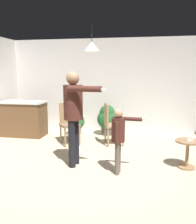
% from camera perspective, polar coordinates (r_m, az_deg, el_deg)
% --- Properties ---
extents(ground, '(7.68, 7.68, 0.00)m').
position_cam_1_polar(ground, '(4.30, -0.48, -14.34)').
color(ground, beige).
extents(wall_back, '(6.40, 0.10, 2.70)m').
position_cam_1_polar(wall_back, '(7.11, 4.45, 6.38)').
color(wall_back, silver).
rests_on(wall_back, ground).
extents(kitchen_counter, '(1.26, 0.66, 0.95)m').
position_cam_1_polar(kitchen_counter, '(6.87, -17.50, -1.48)').
color(kitchen_counter, brown).
rests_on(kitchen_counter, ground).
extents(side_table_by_couch, '(0.44, 0.44, 0.52)m').
position_cam_1_polar(side_table_by_couch, '(4.68, 20.55, -8.64)').
color(side_table_by_couch, '#99754C').
rests_on(side_table_by_couch, ground).
extents(person_adult, '(0.83, 0.57, 1.75)m').
position_cam_1_polar(person_adult, '(4.36, -5.76, 0.85)').
color(person_adult, black).
rests_on(person_adult, ground).
extents(person_child, '(0.60, 0.33, 1.14)m').
position_cam_1_polar(person_child, '(4.07, 4.98, -5.22)').
color(person_child, '#60564C').
rests_on(person_child, ground).
extents(dining_chair_by_counter, '(0.53, 0.53, 1.00)m').
position_cam_1_polar(dining_chair_by_counter, '(5.72, 3.13, -2.52)').
color(dining_chair_by_counter, '#99754C').
rests_on(dining_chair_by_counter, ground).
extents(dining_chair_near_wall, '(0.59, 0.59, 1.00)m').
position_cam_1_polar(dining_chair_near_wall, '(5.85, -6.97, -2.31)').
color(dining_chair_near_wall, '#99754C').
rests_on(dining_chair_near_wall, ground).
extents(potted_plant_corner, '(0.55, 0.55, 0.84)m').
position_cam_1_polar(potted_plant_corner, '(6.64, 2.17, -1.53)').
color(potted_plant_corner, '#4C4742').
rests_on(potted_plant_corner, ground).
extents(potted_plant_by_wall, '(0.47, 0.47, 0.73)m').
position_cam_1_polar(potted_plant_by_wall, '(6.66, -5.26, -2.09)').
color(potted_plant_by_wall, '#B7B2AD').
rests_on(potted_plant_by_wall, ground).
extents(spare_remote_on_table, '(0.13, 0.08, 0.04)m').
position_cam_1_polar(spare_remote_on_table, '(4.60, 21.09, -6.28)').
color(spare_remote_on_table, white).
rests_on(spare_remote_on_table, side_table_by_couch).
extents(ceiling_light_pendant, '(0.32, 0.32, 0.55)m').
position_cam_1_polar(ceiling_light_pendant, '(5.05, -1.49, 15.35)').
color(ceiling_light_pendant, silver).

